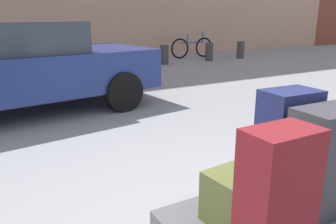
# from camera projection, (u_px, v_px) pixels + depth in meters

# --- Properties ---
(suitcase_charcoal_stacked_top) EXTENTS (0.41, 0.29, 0.65)m
(suitcase_charcoal_stacked_top) POSITION_uv_depth(u_px,v_px,m) (325.00, 161.00, 2.00)
(suitcase_charcoal_stacked_top) COLOR #2D2D33
(suitcase_charcoal_stacked_top) RESTS_ON luggage_cart
(duffel_bag_olive_rear_left) EXTENTS (0.59, 0.37, 0.31)m
(duffel_bag_olive_rear_left) POSITION_uv_depth(u_px,v_px,m) (253.00, 193.00, 1.98)
(duffel_bag_olive_rear_left) COLOR #4C5128
(duffel_bag_olive_rear_left) RESTS_ON luggage_cart
(suitcase_navy_rear_right) EXTENTS (0.38, 0.27, 0.70)m
(suitcase_navy_rear_right) POSITION_uv_depth(u_px,v_px,m) (287.00, 141.00, 2.25)
(suitcase_navy_rear_right) COLOR #191E47
(suitcase_navy_rear_right) RESTS_ON luggage_cart
(suitcase_maroon_front_left) EXTENTS (0.36, 0.23, 0.66)m
(suitcase_maroon_front_left) POSITION_uv_depth(u_px,v_px,m) (277.00, 194.00, 1.61)
(suitcase_maroon_front_left) COLOR maroon
(suitcase_maroon_front_left) RESTS_ON luggage_cart
(parked_car) EXTENTS (4.49, 2.34, 1.42)m
(parked_car) POSITION_uv_depth(u_px,v_px,m) (9.00, 66.00, 5.10)
(parked_car) COLOR navy
(parked_car) RESTS_ON ground_plane
(bicycle_leaning) EXTENTS (1.76, 0.10, 0.96)m
(bicycle_leaning) POSITION_uv_depth(u_px,v_px,m) (192.00, 48.00, 12.31)
(bicycle_leaning) COLOR black
(bicycle_leaning) RESTS_ON ground_plane
(bollard_kerb_near) EXTENTS (0.27, 0.27, 0.61)m
(bollard_kerb_near) POSITION_uv_depth(u_px,v_px,m) (123.00, 57.00, 10.00)
(bollard_kerb_near) COLOR #383838
(bollard_kerb_near) RESTS_ON ground_plane
(bollard_kerb_mid) EXTENTS (0.27, 0.27, 0.61)m
(bollard_kerb_mid) POSITION_uv_depth(u_px,v_px,m) (164.00, 55.00, 10.68)
(bollard_kerb_mid) COLOR #383838
(bollard_kerb_mid) RESTS_ON ground_plane
(bollard_kerb_far) EXTENTS (0.27, 0.27, 0.61)m
(bollard_kerb_far) POSITION_uv_depth(u_px,v_px,m) (209.00, 52.00, 11.52)
(bollard_kerb_far) COLOR #383838
(bollard_kerb_far) RESTS_ON ground_plane
(bollard_corner) EXTENTS (0.27, 0.27, 0.61)m
(bollard_corner) POSITION_uv_depth(u_px,v_px,m) (240.00, 50.00, 12.19)
(bollard_corner) COLOR #383838
(bollard_corner) RESTS_ON ground_plane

